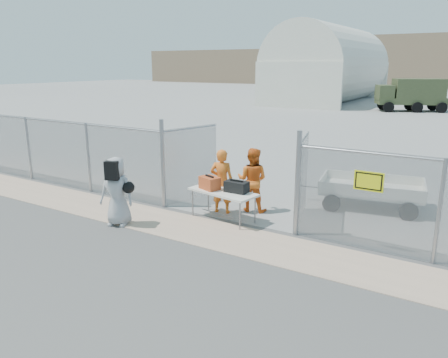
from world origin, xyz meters
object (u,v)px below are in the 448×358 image
Objects in this scene: visitor at (117,191)px; utility_trailer at (371,192)px; folding_table at (223,205)px; security_worker_left at (222,181)px; security_worker_right at (252,180)px.

visitor reaches higher than utility_trailer.
folding_table is 1.03× the size of security_worker_left.
security_worker_right is 3.61m from visitor.
security_worker_right is 1.01× the size of visitor.
visitor is 0.48× the size of utility_trailer.
security_worker_right reaches higher than folding_table.
visitor is (-2.37, -2.72, -0.01)m from security_worker_right.
utility_trailer is (5.11, 4.75, -0.44)m from visitor.
security_worker_left reaches higher than folding_table.
utility_trailer is at bearing -154.51° from security_worker_right.
utility_trailer is at bearing 54.84° from folding_table.
folding_table is 1.18m from security_worker_right.
utility_trailer reaches higher than folding_table.
security_worker_left is 1.01× the size of visitor.
security_worker_left reaches higher than visitor.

